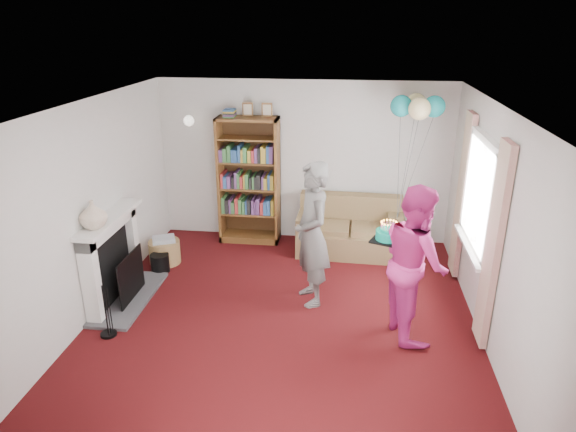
# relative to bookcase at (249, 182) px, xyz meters

# --- Properties ---
(ground) EXTENTS (5.00, 5.00, 0.00)m
(ground) POSITION_rel_bookcase_xyz_m (0.83, -2.30, -0.96)
(ground) COLOR #33070C
(ground) RESTS_ON ground
(wall_back) EXTENTS (4.50, 0.02, 2.50)m
(wall_back) POSITION_rel_bookcase_xyz_m (0.83, 0.21, 0.29)
(wall_back) COLOR silver
(wall_back) RESTS_ON ground
(wall_left) EXTENTS (0.02, 5.00, 2.50)m
(wall_left) POSITION_rel_bookcase_xyz_m (-1.43, -2.30, 0.29)
(wall_left) COLOR silver
(wall_left) RESTS_ON ground
(wall_right) EXTENTS (0.02, 5.00, 2.50)m
(wall_right) POSITION_rel_bookcase_xyz_m (3.09, -2.30, 0.29)
(wall_right) COLOR silver
(wall_right) RESTS_ON ground
(ceiling) EXTENTS (4.50, 5.00, 0.01)m
(ceiling) POSITION_rel_bookcase_xyz_m (0.83, -2.30, 1.54)
(ceiling) COLOR white
(ceiling) RESTS_ON wall_back
(fireplace) EXTENTS (0.55, 1.80, 1.12)m
(fireplace) POSITION_rel_bookcase_xyz_m (-1.26, -2.11, -0.45)
(fireplace) COLOR #3F3F42
(fireplace) RESTS_ON ground
(window_bay) EXTENTS (0.14, 2.02, 2.20)m
(window_bay) POSITION_rel_bookcase_xyz_m (3.03, -1.70, 0.24)
(window_bay) COLOR white
(window_bay) RESTS_ON ground
(wall_sconce) EXTENTS (0.16, 0.23, 0.16)m
(wall_sconce) POSITION_rel_bookcase_xyz_m (-0.92, 0.06, 0.92)
(wall_sconce) COLOR gold
(wall_sconce) RESTS_ON ground
(bookcase) EXTENTS (0.93, 0.42, 2.18)m
(bookcase) POSITION_rel_bookcase_xyz_m (0.00, 0.00, 0.00)
(bookcase) COLOR #472B14
(bookcase) RESTS_ON ground
(sofa) EXTENTS (1.56, 0.82, 0.82)m
(sofa) POSITION_rel_bookcase_xyz_m (1.59, -0.24, -0.65)
(sofa) COLOR olive
(sofa) RESTS_ON ground
(wicker_basket) EXTENTS (0.45, 0.45, 0.40)m
(wicker_basket) POSITION_rel_bookcase_xyz_m (-1.07, -1.02, -0.78)
(wicker_basket) COLOR olive
(wicker_basket) RESTS_ON ground
(person_striped) EXTENTS (0.64, 0.77, 1.80)m
(person_striped) POSITION_rel_bookcase_xyz_m (1.12, -1.83, -0.06)
(person_striped) COLOR black
(person_striped) RESTS_ON ground
(person_magenta) EXTENTS (0.86, 0.99, 1.74)m
(person_magenta) POSITION_rel_bookcase_xyz_m (2.28, -2.38, -0.09)
(person_magenta) COLOR #BE2675
(person_magenta) RESTS_ON ground
(birthday_cake) EXTENTS (0.33, 0.33, 0.22)m
(birthday_cake) POSITION_rel_bookcase_xyz_m (1.99, -2.23, 0.15)
(birthday_cake) COLOR black
(birthday_cake) RESTS_ON ground
(balloons) EXTENTS (0.74, 0.74, 1.73)m
(balloons) POSITION_rel_bookcase_xyz_m (2.42, -0.31, 1.26)
(balloons) COLOR #3F3F3F
(balloons) RESTS_ON ground
(mantel_vase) EXTENTS (0.40, 0.40, 0.32)m
(mantel_vase) POSITION_rel_bookcase_xyz_m (-1.29, -2.45, 0.32)
(mantel_vase) COLOR beige
(mantel_vase) RESTS_ON fireplace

